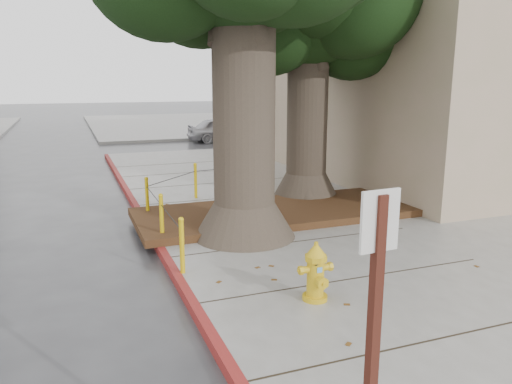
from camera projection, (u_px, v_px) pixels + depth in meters
ground at (321, 293)px, 7.72m from camera, size 140.00×140.00×0.00m
sidewalk_main at (492, 213)px, 12.07m from camera, size 16.00×26.00×0.15m
sidewalk_far at (202, 123)px, 37.15m from camera, size 16.00×20.00×0.15m
curb_red at (162, 253)px, 9.29m from camera, size 0.14×26.00×0.16m
planter_bed at (276, 212)px, 11.54m from camera, size 6.40×2.60×0.16m
building_corner at (461, 29)px, 17.84m from camera, size 12.00×13.00×10.00m
building_side_white at (349, 62)px, 35.99m from camera, size 10.00×10.00×9.00m
building_side_grey at (374, 47)px, 43.21m from camera, size 12.00×14.00×12.00m
tree_far at (320, 6)px, 12.39m from camera, size 4.50×3.80×7.17m
bollard_ring at (196, 196)px, 11.27m from camera, size 3.79×5.39×0.95m
fire_hydrant at (316, 272)px, 7.04m from camera, size 0.45×0.40×0.86m
signpost at (371, 372)px, 2.89m from camera, size 0.25×0.06×2.50m
car_silver at (223, 130)px, 26.50m from camera, size 3.84×1.71×1.29m
car_red at (275, 130)px, 27.45m from camera, size 3.32×1.35×1.07m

